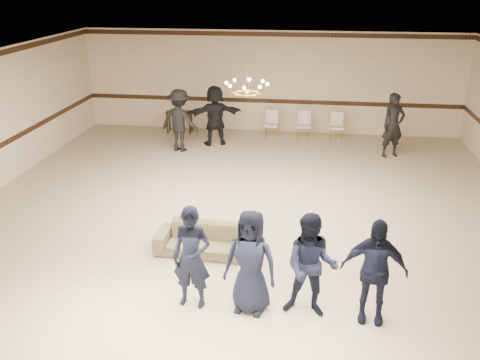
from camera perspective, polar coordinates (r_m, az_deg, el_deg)
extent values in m
cube|color=tan|center=(10.67, 0.01, -5.16)|extent=(12.00, 14.00, 0.01)
cube|color=black|center=(9.65, 0.01, 12.02)|extent=(12.00, 14.00, 0.01)
cube|color=beige|center=(16.78, 3.35, 10.66)|extent=(12.00, 0.01, 3.20)
cube|color=#381F10|center=(16.90, 3.30, 8.66)|extent=(12.00, 0.02, 0.14)
cube|color=#381F10|center=(16.55, 3.46, 15.69)|extent=(12.00, 0.02, 0.14)
imported|color=black|center=(7.98, -5.33, -8.50)|extent=(0.64, 0.45, 1.65)
imported|color=black|center=(7.84, 1.17, -8.99)|extent=(0.88, 0.65, 1.65)
imported|color=black|center=(7.81, 7.83, -9.37)|extent=(0.87, 0.71, 1.65)
imported|color=black|center=(7.87, 14.48, -9.63)|extent=(1.00, 0.48, 1.65)
imported|color=#71694B|center=(9.65, -3.79, -6.53)|extent=(1.87, 0.81, 0.54)
imported|color=black|center=(15.06, -6.65, 6.52)|extent=(1.31, 0.98, 1.80)
imported|color=black|center=(15.53, -2.77, 7.11)|extent=(1.75, 1.07, 1.80)
imported|color=black|center=(15.07, 16.47, 5.76)|extent=(0.77, 0.65, 1.80)
cube|color=black|center=(16.99, -6.65, 6.34)|extent=(0.85, 0.41, 0.70)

